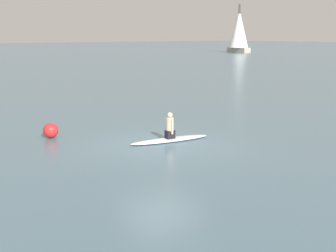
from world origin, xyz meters
TOP-DOWN VIEW (x-y plane):
  - ground_plane at (0.00, 0.00)m, footprint 400.00×400.00m
  - surfboard at (0.35, -0.65)m, footprint 0.98×3.05m
  - person_paddler at (0.35, -0.65)m, footprint 0.40×0.32m
  - sailboat_near_right at (57.83, -61.12)m, footprint 5.65×4.16m
  - buoy_marker at (3.27, 2.43)m, footprint 0.54×0.54m

SIDE VIEW (x-z plane):
  - ground_plane at x=0.00m, z-range 0.00..0.00m
  - surfboard at x=0.35m, z-range 0.00..0.09m
  - buoy_marker at x=3.27m, z-range 0.00..0.54m
  - person_paddler at x=0.35m, z-range 0.05..0.95m
  - sailboat_near_right at x=57.83m, z-range -0.33..9.36m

